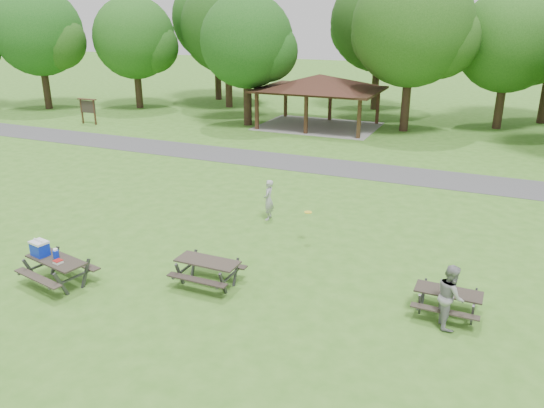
{
  "coord_description": "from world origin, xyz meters",
  "views": [
    {
      "loc": [
        8.23,
        -12.62,
        7.85
      ],
      "look_at": [
        1.0,
        4.0,
        1.3
      ],
      "focal_mm": 35.0,
      "sensor_mm": 36.0,
      "label": 1
    }
  ],
  "objects": [
    {
      "name": "tree_deep_a",
      "position": [
        -16.9,
        32.53,
        7.13
      ],
      "size": [
        8.4,
        8.0,
        11.38
      ],
      "color": "black",
      "rests_on": "ground"
    },
    {
      "name": "frisbee_thrower",
      "position": [
        0.15,
        5.6,
        0.82
      ],
      "size": [
        0.49,
        0.66,
        1.65
      ],
      "primitive_type": "imported",
      "rotation": [
        0.0,
        0.0,
        -1.41
      ],
      "color": "#A7A7AA",
      "rests_on": "ground"
    },
    {
      "name": "tree_row_e",
      "position": [
        2.1,
        25.03,
        6.78
      ],
      "size": [
        8.4,
        8.0,
        11.02
      ],
      "color": "black",
      "rests_on": "ground"
    },
    {
      "name": "asphalt_path",
      "position": [
        0.0,
        14.0,
        0.01
      ],
      "size": [
        120.0,
        3.2,
        0.02
      ],
      "primitive_type": "cube",
      "color": "#454547",
      "rests_on": "ground"
    },
    {
      "name": "tree_row_b",
      "position": [
        -20.92,
        25.53,
        5.67
      ],
      "size": [
        7.14,
        6.8,
        9.28
      ],
      "color": "black",
      "rests_on": "ground"
    },
    {
      "name": "frisbee_in_flight",
      "position": [
        2.38,
        4.07,
        1.17
      ],
      "size": [
        0.35,
        0.35,
        0.02
      ],
      "color": "yellow",
      "rests_on": "ground"
    },
    {
      "name": "pavilion",
      "position": [
        -4.0,
        24.0,
        3.06
      ],
      "size": [
        8.6,
        7.01,
        3.76
      ],
      "color": "#3A2115",
      "rests_on": "ground"
    },
    {
      "name": "ground",
      "position": [
        0.0,
        0.0,
        0.0
      ],
      "size": [
        160.0,
        160.0,
        0.0
      ],
      "primitive_type": "plane",
      "color": "#3D7521",
      "rests_on": "ground"
    },
    {
      "name": "tree_row_a",
      "position": [
        -27.91,
        22.03,
        6.15
      ],
      "size": [
        7.56,
        7.2,
        9.97
      ],
      "color": "black",
      "rests_on": "ground"
    },
    {
      "name": "tree_row_c",
      "position": [
        -13.9,
        29.03,
        6.54
      ],
      "size": [
        8.19,
        7.8,
        10.67
      ],
      "color": "#322016",
      "rests_on": "ground"
    },
    {
      "name": "frisbee_catcher",
      "position": [
        7.64,
        0.44,
        0.88
      ],
      "size": [
        0.9,
        1.02,
        1.76
      ],
      "primitive_type": "imported",
      "rotation": [
        0.0,
        0.0,
        1.89
      ],
      "color": "gray",
      "rests_on": "ground"
    },
    {
      "name": "tree_row_f",
      "position": [
        8.09,
        28.53,
        5.84
      ],
      "size": [
        7.35,
        7.0,
        9.55
      ],
      "color": "#322016",
      "rests_on": "ground"
    },
    {
      "name": "tree_row_d",
      "position": [
        -8.92,
        22.53,
        5.77
      ],
      "size": [
        6.93,
        6.6,
        9.27
      ],
      "color": "black",
      "rests_on": "ground"
    },
    {
      "name": "tree_deep_b",
      "position": [
        -1.9,
        33.03,
        6.89
      ],
      "size": [
        8.4,
        8.0,
        11.13
      ],
      "color": "black",
      "rests_on": "ground"
    },
    {
      "name": "picnic_table_far",
      "position": [
        7.56,
        0.96,
        0.57
      ],
      "size": [
        1.79,
        1.46,
        0.77
      ],
      "color": "#2C2620",
      "rests_on": "ground"
    },
    {
      "name": "notice_board",
      "position": [
        -20.0,
        18.0,
        1.31
      ],
      "size": [
        1.6,
        0.3,
        1.88
      ],
      "color": "#342013",
      "rests_on": "ground"
    },
    {
      "name": "picnic_table_near",
      "position": [
        -3.74,
        -1.94,
        0.81
      ],
      "size": [
        2.31,
        1.99,
        1.41
      ],
      "color": "#2C2620",
      "rests_on": "ground"
    },
    {
      "name": "picnic_table_middle",
      "position": [
        0.68,
        -0.16,
        0.62
      ],
      "size": [
        1.95,
        1.59,
        0.84
      ],
      "color": "#302923",
      "rests_on": "ground"
    }
  ]
}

